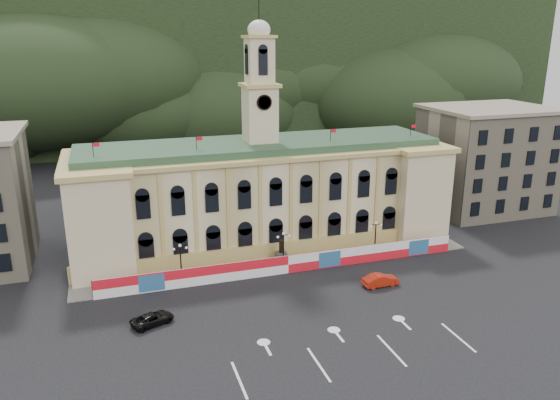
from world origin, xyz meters
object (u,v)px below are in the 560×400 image
object	(u,v)px
red_sedan	(381,280)
black_suv	(152,319)
lamp_center	(283,246)
statue	(281,256)

from	to	relation	value
red_sedan	black_suv	xyz separation A→B (m)	(-28.69, -0.79, -0.12)
lamp_center	red_sedan	xyz separation A→B (m)	(9.99, -9.35, -2.29)
lamp_center	black_suv	size ratio (longest dim) A/B	0.98
statue	black_suv	world-z (taller)	statue
red_sedan	black_suv	distance (m)	28.70
statue	black_suv	size ratio (longest dim) A/B	0.70
lamp_center	black_suv	distance (m)	21.41
red_sedan	black_suv	size ratio (longest dim) A/B	0.92
lamp_center	red_sedan	world-z (taller)	lamp_center
statue	lamp_center	bearing A→B (deg)	-90.00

